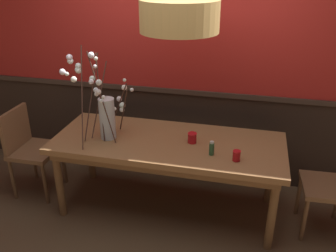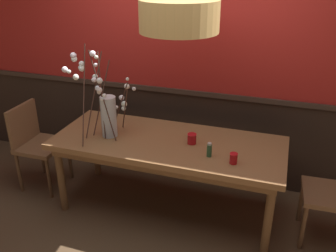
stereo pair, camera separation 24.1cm
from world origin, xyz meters
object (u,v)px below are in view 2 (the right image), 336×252
at_px(candle_holder_nearer_edge, 234,158).
at_px(condiment_bottle, 209,150).
at_px(chair_far_side_left, 165,121).
at_px(candle_holder_nearer_center, 192,139).
at_px(vase_with_blossoms, 106,109).
at_px(pendant_lamp, 179,16).
at_px(chair_far_side_right, 216,130).
at_px(chair_head_west_end, 36,141).
at_px(dining_table, 168,149).

bearing_deg(candle_holder_nearer_edge, condiment_bottle, 165.56).
distance_m(chair_far_side_left, candle_holder_nearer_center, 1.03).
bearing_deg(vase_with_blossoms, condiment_bottle, -5.85).
bearing_deg(pendant_lamp, condiment_bottle, -26.41).
bearing_deg(chair_far_side_right, candle_holder_nearer_center, -94.72).
bearing_deg(chair_head_west_end, candle_holder_nearer_edge, -5.49).
distance_m(chair_head_west_end, candle_holder_nearer_edge, 2.08).
xyz_separation_m(candle_holder_nearer_center, candle_holder_nearer_edge, (0.40, -0.23, -0.00)).
relative_size(chair_head_west_end, condiment_bottle, 7.20).
bearing_deg(candle_holder_nearer_center, pendant_lamp, -171.58).
height_order(candle_holder_nearer_edge, condiment_bottle, condiment_bottle).
bearing_deg(vase_with_blossoms, chair_far_side_left, 74.60).
xyz_separation_m(chair_far_side_left, chair_head_west_end, (-1.12, -0.88, -0.01)).
bearing_deg(candle_holder_nearer_center, chair_head_west_end, -178.83).
xyz_separation_m(dining_table, pendant_lamp, (0.09, -0.01, 1.17)).
bearing_deg(candle_holder_nearer_center, condiment_bottle, -42.26).
height_order(candle_holder_nearer_center, candle_holder_nearer_edge, candle_holder_nearer_center).
height_order(chair_head_west_end, chair_far_side_right, chair_far_side_right).
bearing_deg(candle_holder_nearer_edge, pendant_lamp, 158.09).
height_order(chair_far_side_right, condiment_bottle, chair_far_side_right).
height_order(chair_head_west_end, candle_holder_nearer_edge, chair_head_west_end).
xyz_separation_m(candle_holder_nearer_edge, pendant_lamp, (-0.53, 0.21, 1.04)).
bearing_deg(dining_table, vase_with_blossoms, -173.39).
xyz_separation_m(dining_table, condiment_bottle, (0.41, -0.17, 0.14)).
relative_size(chair_head_west_end, candle_holder_nearer_center, 9.53).
bearing_deg(candle_holder_nearer_edge, chair_far_side_right, 107.87).
distance_m(vase_with_blossoms, condiment_bottle, 1.01).
bearing_deg(chair_far_side_left, candle_holder_nearer_center, -57.63).
bearing_deg(vase_with_blossoms, chair_head_west_end, 177.13).
distance_m(dining_table, vase_with_blossoms, 0.67).
relative_size(chair_far_side_right, candle_holder_nearer_center, 9.72).
relative_size(chair_far_side_left, vase_with_blossoms, 1.17).
xyz_separation_m(candle_holder_nearer_center, pendant_lamp, (-0.12, -0.02, 1.04)).
xyz_separation_m(chair_far_side_left, vase_with_blossoms, (-0.25, -0.92, 0.46)).
height_order(dining_table, candle_holder_nearer_edge, candle_holder_nearer_edge).
relative_size(chair_far_side_right, vase_with_blossoms, 1.11).
distance_m(chair_head_west_end, pendant_lamp, 2.01).
height_order(condiment_bottle, pendant_lamp, pendant_lamp).
bearing_deg(pendant_lamp, candle_holder_nearer_edge, -21.91).
relative_size(chair_far_side_left, condiment_bottle, 7.72).
bearing_deg(candle_holder_nearer_edge, vase_with_blossoms, 172.61).
height_order(dining_table, candle_holder_nearer_center, candle_holder_nearer_center).
height_order(chair_far_side_right, candle_holder_nearer_center, chair_far_side_right).
bearing_deg(pendant_lamp, vase_with_blossoms, -174.96).
relative_size(chair_head_west_end, vase_with_blossoms, 1.09).
bearing_deg(chair_far_side_right, vase_with_blossoms, -133.81).
height_order(vase_with_blossoms, candle_holder_nearer_center, vase_with_blossoms).
bearing_deg(condiment_bottle, chair_head_west_end, 175.54).
relative_size(dining_table, vase_with_blossoms, 2.54).
bearing_deg(candle_holder_nearer_center, dining_table, -177.14).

